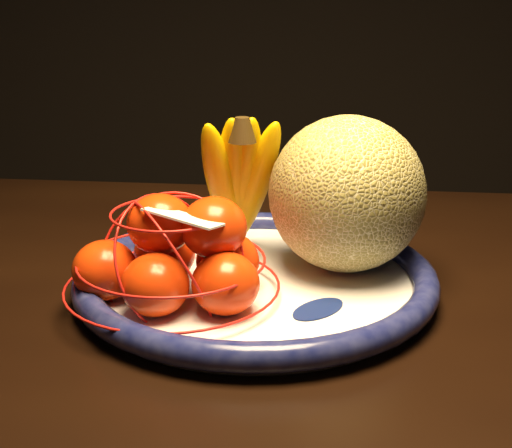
{
  "coord_description": "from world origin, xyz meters",
  "views": [
    {
      "loc": [
        0.07,
        -0.5,
        1.08
      ],
      "look_at": [
        0.04,
        0.18,
        0.85
      ],
      "focal_mm": 50.0,
      "sensor_mm": 36.0,
      "label": 1
    }
  ],
  "objects_px": {
    "cantaloupe": "(347,194)",
    "mandarin_bag": "(177,259)",
    "banana_bunch": "(239,177)",
    "dining_table": "(271,396)",
    "fruit_bowl": "(256,279)"
  },
  "relations": [
    {
      "from": "cantaloupe",
      "to": "mandarin_bag",
      "type": "bearing_deg",
      "value": -152.68
    },
    {
      "from": "mandarin_bag",
      "to": "banana_bunch",
      "type": "bearing_deg",
      "value": 68.65
    },
    {
      "from": "cantaloupe",
      "to": "banana_bunch",
      "type": "relative_size",
      "value": 0.95
    },
    {
      "from": "dining_table",
      "to": "cantaloupe",
      "type": "xyz_separation_m",
      "value": [
        0.07,
        0.1,
        0.18
      ]
    },
    {
      "from": "dining_table",
      "to": "fruit_bowl",
      "type": "distance_m",
      "value": 0.12
    },
    {
      "from": "dining_table",
      "to": "banana_bunch",
      "type": "xyz_separation_m",
      "value": [
        -0.04,
        0.14,
        0.18
      ]
    },
    {
      "from": "fruit_bowl",
      "to": "cantaloupe",
      "type": "height_order",
      "value": "cantaloupe"
    },
    {
      "from": "dining_table",
      "to": "fruit_bowl",
      "type": "relative_size",
      "value": 4.42
    },
    {
      "from": "dining_table",
      "to": "mandarin_bag",
      "type": "height_order",
      "value": "mandarin_bag"
    },
    {
      "from": "fruit_bowl",
      "to": "mandarin_bag",
      "type": "relative_size",
      "value": 1.38
    },
    {
      "from": "cantaloupe",
      "to": "mandarin_bag",
      "type": "distance_m",
      "value": 0.19
    },
    {
      "from": "dining_table",
      "to": "banana_bunch",
      "type": "bearing_deg",
      "value": 109.36
    },
    {
      "from": "fruit_bowl",
      "to": "banana_bunch",
      "type": "bearing_deg",
      "value": 105.5
    },
    {
      "from": "cantaloupe",
      "to": "mandarin_bag",
      "type": "relative_size",
      "value": 0.61
    },
    {
      "from": "banana_bunch",
      "to": "mandarin_bag",
      "type": "xyz_separation_m",
      "value": [
        -0.05,
        -0.13,
        -0.05
      ]
    }
  ]
}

